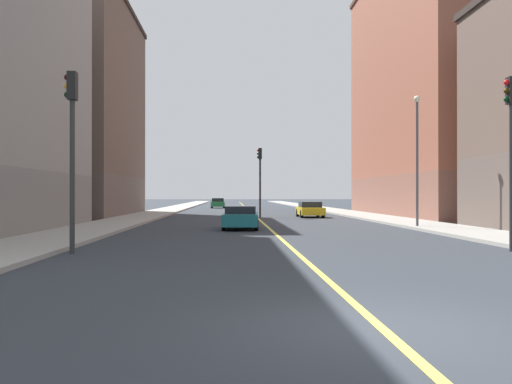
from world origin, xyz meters
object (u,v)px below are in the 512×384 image
Objects in this scene: traffic_light_right_near at (72,136)px; car_yellow at (310,209)px; car_green at (218,203)px; traffic_light_median_far at (260,172)px; building_right_midblock at (66,109)px; traffic_light_left_near at (511,138)px; car_teal at (241,218)px; building_left_mid at (445,86)px; street_lamp_left_near at (417,147)px.

car_yellow is (11.61, 26.65, -3.13)m from traffic_light_right_near.
car_green is at bearing 105.55° from car_yellow.
traffic_light_median_far is at bearing -178.58° from car_yellow.
building_right_midblock is 4.58× the size of car_yellow.
traffic_light_median_far is (16.87, -3.78, -5.65)m from building_right_midblock.
building_right_midblock is at bearing 107.25° from traffic_light_right_near.
traffic_light_median_far is at bearing -82.09° from car_green.
car_yellow is (-2.73, 26.65, -3.12)m from traffic_light_left_near.
car_teal is 15.90m from car_yellow.
building_right_midblock is 3.28× the size of traffic_light_median_far.
traffic_light_right_near is at bearing -180.00° from traffic_light_left_near.
car_yellow is at bearing 67.79° from car_teal.
traffic_light_median_far reaches higher than car_yellow.
car_teal is at bearing 126.19° from traffic_light_left_near.
building_left_mid is 4.31× the size of traffic_light_left_near.
traffic_light_median_far is at bearing 82.79° from car_teal.
traffic_light_left_near reaches higher than car_teal.
traffic_light_median_far is 1.22× the size of car_teal.
traffic_light_right_near reaches higher than car_teal.
traffic_light_left_near is 14.34m from traffic_light_right_near.
traffic_light_right_near is (-14.34, -0.00, 0.01)m from traffic_light_left_near.
traffic_light_left_near is 1.02× the size of traffic_light_median_far.
street_lamp_left_near is (15.36, 11.78, 0.74)m from traffic_light_right_near.
building_right_midblock reaches higher than traffic_light_median_far.
car_yellow is at bearing 1.42° from traffic_light_median_far.
car_green is (-12.08, 44.83, -3.83)m from street_lamp_left_near.
car_teal is (-8.73, 11.94, -3.13)m from traffic_light_left_near.
car_yellow is (6.01, 14.72, 0.02)m from car_teal.
traffic_light_right_near is 19.37m from street_lamp_left_near.
traffic_light_left_near is (-9.45, -28.63, -7.62)m from building_left_mid.
building_left_mid is 4.30× the size of traffic_light_right_near.
car_teal is at bearing 179.09° from street_lamp_left_near.
traffic_light_median_far reaches higher than car_green.
building_right_midblock is 4.71× the size of car_green.
car_teal is (15.02, -18.39, -8.73)m from building_right_midblock.
building_left_mid is 37.99m from traffic_light_right_near.
traffic_light_right_near is at bearing -105.68° from traffic_light_median_far.
traffic_light_median_far is at bearing 118.15° from street_lamp_left_near.
building_left_mid reaches higher than traffic_light_left_near.
building_right_midblock reaches higher than street_lamp_left_near.
building_left_mid is at bearing 42.55° from car_teal.
street_lamp_left_near reaches higher than traffic_light_median_far.
building_right_midblock is 30.45m from car_green.
car_green is 44.74m from car_teal.
building_right_midblock is (-33.20, 1.70, -2.02)m from building_left_mid.
traffic_light_left_near is 1.42× the size of car_yellow.
traffic_light_left_near is 15.12m from car_teal.
building_right_midblock is at bearing 177.07° from building_left_mid.
traffic_light_median_far is (-6.89, 26.55, -0.05)m from traffic_light_left_near.
car_teal is (-18.18, -16.69, -10.75)m from building_left_mid.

